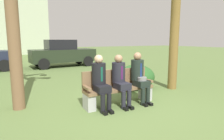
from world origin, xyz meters
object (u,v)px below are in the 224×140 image
Objects in this scene: park_bench at (118,88)px; seated_man_left at (100,79)px; seated_man_middle at (120,77)px; shrub_near_bench at (136,77)px; seated_man_right at (139,75)px; parked_car_far at (62,53)px.

seated_man_left is at bearing -167.81° from park_bench.
park_bench is 0.67m from seated_man_left.
seated_man_left is (-0.57, -0.12, 0.31)m from park_bench.
seated_man_middle is 0.98× the size of shrub_near_bench.
seated_man_right is 0.34× the size of parked_car_far.
seated_man_middle is 0.33× the size of parked_car_far.
shrub_near_bench is at bearing -83.50° from parked_car_far.
seated_man_right reaches higher than park_bench.
seated_man_left reaches higher than seated_man_middle.
parked_car_far is at bearing 85.82° from seated_man_middle.
park_bench is 0.47× the size of parked_car_far.
parked_car_far is at bearing 90.04° from seated_man_right.
seated_man_right is at bearing -122.46° from shrub_near_bench.
seated_man_right is at bearing -89.96° from parked_car_far.
seated_man_middle is 1.84m from shrub_near_bench.
seated_man_right is 1.47m from shrub_near_bench.
seated_man_right is (0.59, -0.00, 0.02)m from seated_man_middle.
seated_man_middle is at bearing -0.17° from seated_man_left.
park_bench is 0.33m from seated_man_middle.
seated_man_right is at bearing -12.60° from park_bench.
seated_man_right is at bearing -0.18° from seated_man_left.
seated_man_left is 0.33× the size of parked_car_far.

